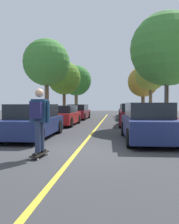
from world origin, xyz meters
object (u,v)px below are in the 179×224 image
object	(u,v)px
parked_car_left_far	(78,112)
street_tree_right_near	(151,75)
parked_car_right_nearest	(147,123)
street_tree_right_nearest	(167,49)
skateboard	(40,154)
skateboarder	(39,117)
fire_hydrant	(176,125)
parked_car_left_near	(63,115)
parked_car_right_near	(135,115)
parked_car_left_nearest	(33,121)
street_tree_left_far	(76,81)
parked_car_right_farthest	(126,110)
street_tree_left_near	(64,78)
streetlamp	(166,73)
street_tree_left_nearest	(47,63)
parked_car_right_far	(129,112)
street_tree_right_far	(143,82)

from	to	relation	value
parked_car_left_far	street_tree_right_near	size ratio (longest dim) A/B	0.85
parked_car_right_nearest	street_tree_right_nearest	bearing A→B (deg)	72.12
skateboard	skateboarder	distance (m)	1.01
fire_hydrant	skateboarder	world-z (taller)	skateboarder
parked_car_left_near	parked_car_right_near	distance (m)	4.72
parked_car_left_nearest	skateboarder	world-z (taller)	skateboarder
street_tree_left_far	street_tree_right_near	bearing A→B (deg)	-48.23
parked_car_right_nearest	parked_car_right_farthest	bearing A→B (deg)	90.00
street_tree_right_nearest	street_tree_right_near	bearing A→B (deg)	90.00
parked_car_right_farthest	street_tree_left_far	distance (m)	8.26
street_tree_left_near	street_tree_right_nearest	world-z (taller)	street_tree_right_nearest
parked_car_left_far	streetlamp	bearing A→B (deg)	-46.40
skateboard	street_tree_left_nearest	bearing A→B (deg)	105.88
street_tree_left_near	streetlamp	distance (m)	12.70
streetlamp	skateboard	size ratio (longest dim) A/B	6.42
parked_car_right_nearest	fire_hydrant	xyz separation A→B (m)	(1.50, 1.76, -0.22)
parked_car_left_far	street_tree_right_nearest	world-z (taller)	street_tree_right_nearest
parked_car_right_farthest	skateboard	size ratio (longest dim) A/B	4.89
parked_car_left_far	parked_car_right_nearest	world-z (taller)	parked_car_right_nearest
parked_car_right_far	street_tree_right_nearest	distance (m)	8.14
parked_car_right_near	skateboard	xyz separation A→B (m)	(-3.24, -9.29, -0.62)
parked_car_left_far	parked_car_right_near	xyz separation A→B (m)	(4.72, -6.11, 0.04)
parked_car_right_farthest	fire_hydrant	bearing A→B (deg)	-85.13
parked_car_left_far	parked_car_right_near	size ratio (longest dim) A/B	1.00
parked_car_right_nearest	skateboarder	xyz separation A→B (m)	(-3.25, -3.15, 0.38)
parked_car_left_nearest	parked_car_left_near	xyz separation A→B (m)	(0.00, 5.72, -0.04)
parked_car_right_farthest	street_tree_left_nearest	distance (m)	13.11
parked_car_left_nearest	skateboarder	bearing A→B (deg)	-67.52
parked_car_right_nearest	street_tree_right_far	distance (m)	19.43
parked_car_left_nearest	street_tree_left_far	xyz separation A→B (m)	(-1.91, 21.99, 3.84)
parked_car_left_near	parked_car_right_nearest	world-z (taller)	parked_car_right_nearest
street_tree_left_near	parked_car_right_far	bearing A→B (deg)	-19.22
parked_car_left_near	street_tree_right_far	xyz separation A→B (m)	(6.63, 12.93, 3.33)
fire_hydrant	streetlamp	world-z (taller)	streetlamp
parked_car_right_farthest	street_tree_left_near	xyz separation A→B (m)	(-6.63, -4.38, 3.43)
street_tree_right_near	street_tree_left_near	bearing A→B (deg)	165.90
parked_car_right_nearest	street_tree_left_far	world-z (taller)	street_tree_left_far
parked_car_left_nearest	parked_car_left_near	size ratio (longest dim) A/B	1.04
parked_car_left_far	parked_car_right_near	world-z (taller)	parked_car_right_near
parked_car_right_nearest	street_tree_right_nearest	size ratio (longest dim) A/B	0.63
skateboard	street_tree_left_far	bearing A→B (deg)	97.55
street_tree_right_nearest	street_tree_left_near	bearing A→B (deg)	133.26
street_tree_right_far	streetlamp	bearing A→B (deg)	-90.67
skateboard	parked_car_left_far	bearing A→B (deg)	95.48
parked_car_right_far	skateboard	bearing A→B (deg)	-101.61
parked_car_right_far	skateboarder	size ratio (longest dim) A/B	2.68
parked_car_right_nearest	skateboard	distance (m)	4.54
parked_car_left_near	streetlamp	bearing A→B (deg)	-5.69
parked_car_right_nearest	street_tree_right_near	size ratio (longest dim) A/B	0.82
parked_car_left_far	skateboard	world-z (taller)	parked_car_left_far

